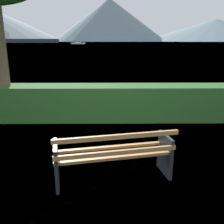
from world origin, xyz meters
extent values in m
plane|color=#4C6B33|center=(0.00, 0.00, 0.00)|extent=(1400.00, 1400.00, 0.00)
plane|color=slate|center=(0.00, 306.66, 0.00)|extent=(620.00, 620.00, 0.00)
cube|color=#A0703F|center=(0.04, -0.19, 0.45)|extent=(1.80, 0.43, 0.04)
cube|color=#A0703F|center=(0.00, 0.00, 0.45)|extent=(1.80, 0.43, 0.04)
cube|color=#A0703F|center=(-0.04, 0.19, 0.45)|extent=(1.80, 0.43, 0.04)
cube|color=#A0703F|center=(0.05, -0.26, 0.57)|extent=(1.79, 0.41, 0.06)
cube|color=#A0703F|center=(0.06, -0.31, 0.84)|extent=(1.79, 0.41, 0.06)
cube|color=#1E2328|center=(-0.85, -0.20, 0.34)|extent=(0.15, 0.51, 0.68)
cube|color=#1E2328|center=(0.86, 0.16, 0.34)|extent=(0.15, 0.51, 0.68)
cube|color=#285B23|center=(0.00, 3.15, 0.47)|extent=(12.63, 0.88, 0.95)
cube|color=#2D384C|center=(-84.71, 248.92, 1.85)|extent=(68.27, 13.70, 3.70)
cube|color=silver|center=(-106.41, 249.89, 6.67)|extent=(12.63, 10.15, 5.93)
cube|color=beige|center=(-106.41, 249.89, 10.56)|extent=(9.02, 11.06, 1.85)
cube|color=silver|center=(-20.03, 159.22, 0.36)|extent=(9.02, 3.88, 0.73)
cube|color=silver|center=(-20.03, 159.22, 0.95)|extent=(3.32, 2.52, 0.44)
cone|color=slate|center=(0.00, 566.99, 44.52)|extent=(249.00, 249.00, 89.04)
cone|color=slate|center=(244.13, 591.67, 24.47)|extent=(347.58, 347.58, 48.94)
camera|label=1|loc=(-0.05, -3.53, 2.13)|focal=39.60mm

